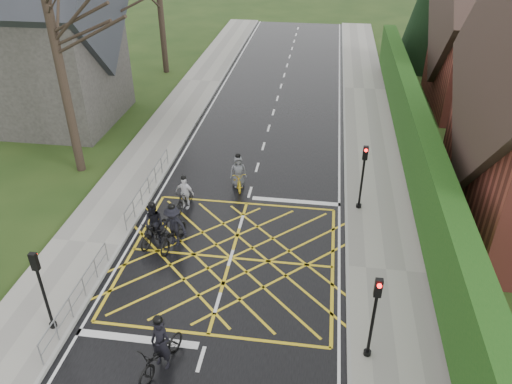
% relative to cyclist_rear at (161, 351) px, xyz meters
% --- Properties ---
extents(ground, '(120.00, 120.00, 0.00)m').
position_rel_cyclist_rear_xyz_m(ground, '(1.08, 5.43, -0.67)').
color(ground, black).
rests_on(ground, ground).
extents(road, '(9.00, 80.00, 0.01)m').
position_rel_cyclist_rear_xyz_m(road, '(1.08, 5.43, -0.66)').
color(road, black).
rests_on(road, ground).
extents(sidewalk_right, '(3.00, 80.00, 0.15)m').
position_rel_cyclist_rear_xyz_m(sidewalk_right, '(7.08, 5.43, -0.59)').
color(sidewalk_right, gray).
rests_on(sidewalk_right, ground).
extents(sidewalk_left, '(3.00, 80.00, 0.15)m').
position_rel_cyclist_rear_xyz_m(sidewalk_left, '(-4.92, 5.43, -0.59)').
color(sidewalk_left, gray).
rests_on(sidewalk_left, ground).
extents(stone_wall, '(0.50, 38.00, 0.70)m').
position_rel_cyclist_rear_xyz_m(stone_wall, '(8.83, 11.43, -0.32)').
color(stone_wall, slate).
rests_on(stone_wall, ground).
extents(hedge, '(0.90, 38.00, 2.80)m').
position_rel_cyclist_rear_xyz_m(hedge, '(8.83, 11.43, 1.43)').
color(hedge, '#123B10').
rests_on(hedge, stone_wall).
extents(conifer, '(4.60, 4.60, 10.00)m').
position_rel_cyclist_rear_xyz_m(conifer, '(11.83, 31.43, 4.33)').
color(conifer, black).
rests_on(conifer, ground).
extents(church, '(8.80, 7.80, 11.00)m').
position_rel_cyclist_rear_xyz_m(church, '(-12.45, 17.43, 4.26)').
color(church, '#2D2B28').
rests_on(church, ground).
extents(tree_near, '(9.24, 9.24, 11.44)m').
position_rel_cyclist_rear_xyz_m(tree_near, '(-7.92, 11.43, 7.24)').
color(tree_near, black).
rests_on(tree_near, ground).
extents(railing_south, '(0.05, 5.04, 1.03)m').
position_rel_cyclist_rear_xyz_m(railing_south, '(-3.57, 1.93, 0.11)').
color(railing_south, slate).
rests_on(railing_south, ground).
extents(railing_north, '(0.05, 6.04, 1.03)m').
position_rel_cyclist_rear_xyz_m(railing_north, '(-3.57, 9.43, 0.12)').
color(railing_north, slate).
rests_on(railing_north, ground).
extents(traffic_light_ne, '(0.24, 0.31, 3.21)m').
position_rel_cyclist_rear_xyz_m(traffic_light_ne, '(6.18, 9.62, 0.99)').
color(traffic_light_ne, black).
rests_on(traffic_light_ne, ground).
extents(traffic_light_se, '(0.24, 0.31, 3.21)m').
position_rel_cyclist_rear_xyz_m(traffic_light_se, '(6.18, 1.22, 0.99)').
color(traffic_light_se, black).
rests_on(traffic_light_se, ground).
extents(traffic_light_sw, '(0.24, 0.31, 3.21)m').
position_rel_cyclist_rear_xyz_m(traffic_light_sw, '(-4.02, 0.93, 0.99)').
color(traffic_light_sw, black).
rests_on(traffic_light_sw, ground).
extents(cyclist_rear, '(1.40, 2.24, 2.05)m').
position_rel_cyclist_rear_xyz_m(cyclist_rear, '(0.00, 0.00, 0.00)').
color(cyclist_rear, black).
rests_on(cyclist_rear, ground).
extents(cyclist_back, '(1.05, 2.00, 1.93)m').
position_rel_cyclist_rear_xyz_m(cyclist_back, '(-2.19, 6.04, 0.06)').
color(cyclist_back, black).
rests_on(cyclist_back, ground).
extents(cyclist_mid, '(1.30, 2.15, 1.99)m').
position_rel_cyclist_rear_xyz_m(cyclist_mid, '(-1.34, 5.93, 0.06)').
color(cyclist_mid, black).
rests_on(cyclist_mid, ground).
extents(cyclist_front, '(0.96, 1.74, 1.68)m').
position_rel_cyclist_rear_xyz_m(cyclist_front, '(-1.63, 8.67, -0.05)').
color(cyclist_front, black).
rests_on(cyclist_front, ground).
extents(cyclist_lead, '(1.16, 1.94, 1.78)m').
position_rel_cyclist_rear_xyz_m(cyclist_lead, '(0.43, 10.89, -0.05)').
color(cyclist_lead, gold).
rests_on(cyclist_lead, ground).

